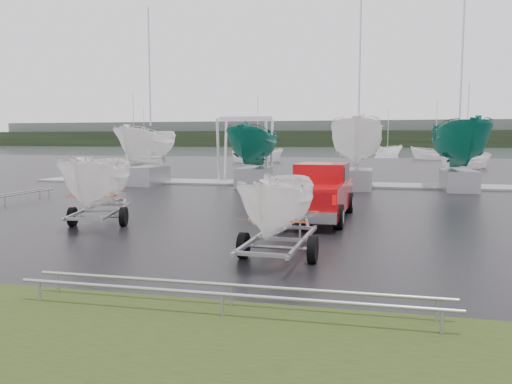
{
  "coord_description": "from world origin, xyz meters",
  "views": [
    {
      "loc": [
        6.16,
        -16.89,
        2.71
      ],
      "look_at": [
        2.96,
        -2.86,
        1.2
      ],
      "focal_mm": 35.0,
      "sensor_mm": 36.0,
      "label": 1
    }
  ],
  "objects_px": {
    "trailer_hitched": "(280,156)",
    "boat_hoist": "(245,140)",
    "pickup_truck": "(319,190)",
    "trailer_parked": "(97,139)"
  },
  "relations": [
    {
      "from": "trailer_hitched",
      "to": "boat_hoist",
      "type": "height_order",
      "value": "trailer_hitched"
    },
    {
      "from": "pickup_truck",
      "to": "boat_hoist",
      "type": "distance_m",
      "value": 13.94
    },
    {
      "from": "pickup_truck",
      "to": "trailer_hitched",
      "type": "height_order",
      "value": "trailer_hitched"
    },
    {
      "from": "pickup_truck",
      "to": "trailer_parked",
      "type": "xyz_separation_m",
      "value": [
        -6.68,
        -3.1,
        1.75
      ]
    },
    {
      "from": "trailer_hitched",
      "to": "boat_hoist",
      "type": "distance_m",
      "value": 19.64
    },
    {
      "from": "trailer_parked",
      "to": "boat_hoist",
      "type": "relative_size",
      "value": 1.22
    },
    {
      "from": "trailer_hitched",
      "to": "boat_hoist",
      "type": "bearing_deg",
      "value": 108.91
    },
    {
      "from": "trailer_parked",
      "to": "boat_hoist",
      "type": "distance_m",
      "value": 15.68
    },
    {
      "from": "pickup_truck",
      "to": "trailer_parked",
      "type": "height_order",
      "value": "trailer_parked"
    },
    {
      "from": "pickup_truck",
      "to": "trailer_parked",
      "type": "bearing_deg",
      "value": -152.51
    }
  ]
}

